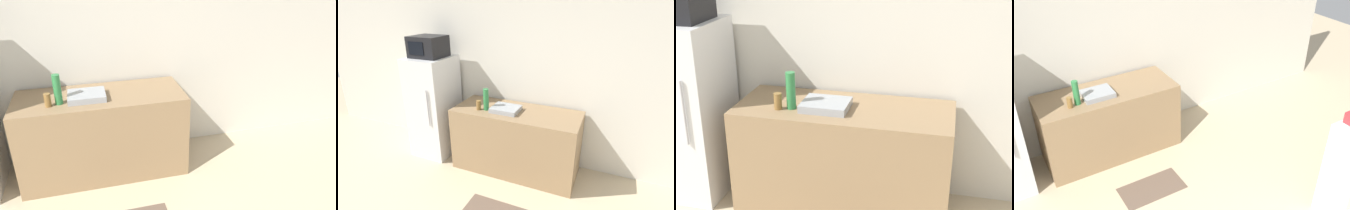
% 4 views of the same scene
% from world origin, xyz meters
% --- Properties ---
extents(wall_back, '(8.00, 0.06, 2.60)m').
position_xyz_m(wall_back, '(0.00, 3.40, 1.30)').
color(wall_back, silver).
rests_on(wall_back, ground_plane).
extents(counter, '(1.71, 0.69, 0.90)m').
position_xyz_m(counter, '(-0.00, 2.99, 0.45)').
color(counter, '#937551').
rests_on(counter, ground_plane).
extents(sink_basin, '(0.36, 0.30, 0.06)m').
position_xyz_m(sink_basin, '(-0.13, 2.93, 0.93)').
color(sink_basin, '#9EA3A8').
rests_on(sink_basin, counter).
extents(bottle_tall, '(0.07, 0.07, 0.29)m').
position_xyz_m(bottle_tall, '(-0.39, 2.88, 1.04)').
color(bottle_tall, '#2D7F42').
rests_on(bottle_tall, counter).
extents(bottle_short, '(0.06, 0.06, 0.13)m').
position_xyz_m(bottle_short, '(-0.49, 2.84, 0.96)').
color(bottle_short, olive).
rests_on(bottle_short, counter).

